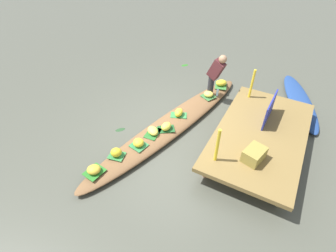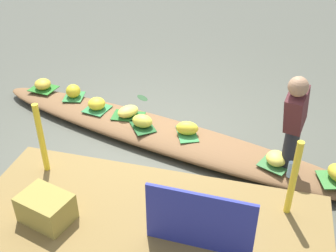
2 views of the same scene
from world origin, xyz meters
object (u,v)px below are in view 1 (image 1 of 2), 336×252
(banana_bunch_3, at_px, (116,152))
(banana_bunch_6, at_px, (138,143))
(banana_bunch_1, at_px, (153,131))
(moored_boat, at_px, (300,101))
(banana_bunch_2, at_px, (209,94))
(produce_crate, at_px, (254,155))
(water_bottle, at_px, (217,92))
(banana_bunch_0, at_px, (179,112))
(market_banner, at_px, (270,110))
(banana_bunch_4, at_px, (221,83))
(vendor_boat, at_px, (171,125))
(banana_bunch_7, at_px, (166,126))
(vendor_person, at_px, (216,73))
(banana_bunch_5, at_px, (94,169))

(banana_bunch_3, distance_m, banana_bunch_6, 0.53)
(banana_bunch_1, relative_size, banana_bunch_3, 1.32)
(moored_boat, xyz_separation_m, banana_bunch_2, (1.15, -2.22, 0.20))
(banana_bunch_3, relative_size, produce_crate, 0.53)
(moored_boat, bearing_deg, water_bottle, -86.22)
(banana_bunch_0, relative_size, market_banner, 0.32)
(market_banner, bearing_deg, water_bottle, -115.58)
(banana_bunch_4, xyz_separation_m, banana_bunch_6, (3.15, -0.74, 0.00))
(banana_bunch_6, bearing_deg, banana_bunch_0, 167.81)
(produce_crate, bearing_deg, vendor_boat, -104.26)
(moored_boat, distance_m, banana_bunch_0, 3.42)
(banana_bunch_7, distance_m, market_banner, 2.33)
(banana_bunch_3, bearing_deg, banana_bunch_0, 163.68)
(banana_bunch_2, distance_m, vendor_person, 0.63)
(produce_crate, bearing_deg, banana_bunch_5, -59.61)
(moored_boat, height_order, produce_crate, produce_crate)
(banana_bunch_3, bearing_deg, banana_bunch_2, 163.45)
(banana_bunch_0, bearing_deg, banana_bunch_4, 165.95)
(banana_bunch_2, relative_size, market_banner, 0.29)
(banana_bunch_1, height_order, market_banner, market_banner)
(banana_bunch_3, bearing_deg, banana_bunch_6, 152.78)
(banana_bunch_0, distance_m, market_banner, 2.08)
(vendor_boat, bearing_deg, banana_bunch_1, -3.83)
(banana_bunch_7, bearing_deg, moored_boat, 137.90)
(banana_bunch_7, bearing_deg, vendor_boat, -175.56)
(banana_bunch_2, height_order, water_bottle, water_bottle)
(banana_bunch_3, distance_m, market_banner, 3.45)
(banana_bunch_1, distance_m, banana_bunch_4, 2.75)
(banana_bunch_0, bearing_deg, produce_crate, 67.63)
(banana_bunch_1, xyz_separation_m, market_banner, (-1.39, 2.19, 0.47))
(vendor_boat, bearing_deg, banana_bunch_6, 0.44)
(vendor_boat, height_order, banana_bunch_6, banana_bunch_6)
(banana_bunch_3, bearing_deg, produce_crate, 111.42)
(banana_bunch_2, bearing_deg, water_bottle, 129.89)
(banana_bunch_4, bearing_deg, vendor_person, -2.81)
(banana_bunch_3, distance_m, produce_crate, 2.74)
(vendor_boat, relative_size, water_bottle, 28.14)
(banana_bunch_2, bearing_deg, market_banner, 70.01)
(vendor_boat, relative_size, banana_bunch_5, 20.35)
(banana_bunch_0, xyz_separation_m, banana_bunch_5, (2.38, -0.65, -0.01))
(moored_boat, height_order, banana_bunch_1, banana_bunch_1)
(banana_bunch_6, bearing_deg, moored_boat, 141.69)
(vendor_boat, distance_m, banana_bunch_3, 1.60)
(banana_bunch_6, height_order, produce_crate, produce_crate)
(moored_boat, bearing_deg, banana_bunch_6, -60.46)
(banana_bunch_3, xyz_separation_m, banana_bunch_7, (-1.22, 0.51, -0.01))
(vendor_boat, relative_size, vendor_person, 4.44)
(banana_bunch_0, height_order, banana_bunch_7, banana_bunch_0)
(moored_boat, distance_m, banana_bunch_5, 5.65)
(banana_bunch_0, relative_size, banana_bunch_5, 1.06)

